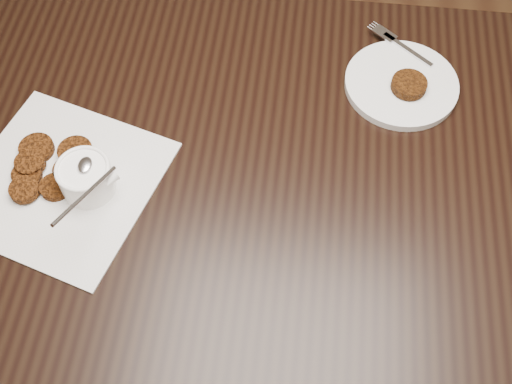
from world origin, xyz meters
TOP-DOWN VIEW (x-y plane):
  - floor at (0.00, 0.00)m, footprint 4.00×4.00m
  - table at (0.04, 0.06)m, footprint 1.47×0.94m
  - napkin at (-0.39, 0.05)m, footprint 0.37×0.37m
  - sauce_ramekin at (-0.34, 0.04)m, footprint 0.13×0.13m
  - patty_cluster at (-0.42, 0.06)m, footprint 0.24×0.24m
  - plate_with_patty at (0.17, 0.32)m, footprint 0.29×0.29m

SIDE VIEW (x-z plane):
  - floor at x=0.00m, z-range 0.00..0.00m
  - table at x=0.04m, z-range 0.00..0.75m
  - napkin at x=-0.39m, z-range 0.75..0.75m
  - patty_cluster at x=-0.42m, z-range 0.75..0.77m
  - plate_with_patty at x=0.17m, z-range 0.75..0.78m
  - sauce_ramekin at x=-0.34m, z-range 0.75..0.87m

